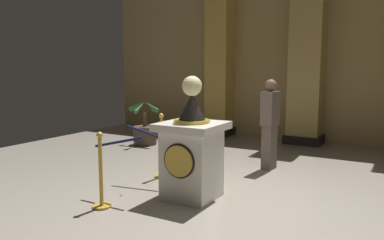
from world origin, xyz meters
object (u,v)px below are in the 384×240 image
(pedestal_clock, at_px, (192,151))
(bystander_guest, at_px, (270,122))
(potted_palm_left, at_px, (145,132))
(stanchion_near, at_px, (162,155))
(stanchion_far, at_px, (101,182))

(pedestal_clock, bearing_deg, bystander_guest, 78.16)
(pedestal_clock, relative_size, bystander_guest, 1.06)
(pedestal_clock, xyz_separation_m, potted_palm_left, (-2.81, 2.68, -0.36))
(stanchion_near, height_order, stanchion_far, stanchion_near)
(potted_palm_left, distance_m, bystander_guest, 3.35)
(pedestal_clock, distance_m, stanchion_far, 1.26)
(pedestal_clock, height_order, stanchion_near, pedestal_clock)
(pedestal_clock, relative_size, potted_palm_left, 1.59)
(bystander_guest, bearing_deg, stanchion_far, -113.03)
(stanchion_far, bearing_deg, bystander_guest, 66.97)
(pedestal_clock, distance_m, bystander_guest, 2.06)
(stanchion_near, bearing_deg, stanchion_far, -85.66)
(stanchion_near, xyz_separation_m, stanchion_far, (0.12, -1.54, -0.03))
(stanchion_near, bearing_deg, bystander_guest, 45.46)
(pedestal_clock, xyz_separation_m, stanchion_near, (-0.93, 0.63, -0.28))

